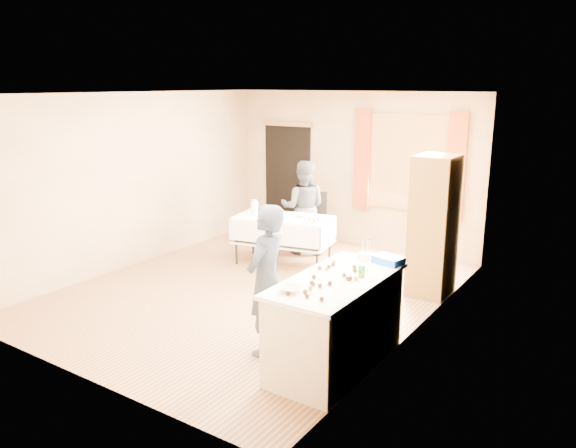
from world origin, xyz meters
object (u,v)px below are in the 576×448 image
Objects in this scene: girl at (267,280)px; counter at (336,322)px; cabinet at (434,226)px; chair at (314,233)px; party_table at (283,236)px; woman at (303,207)px.

counter is at bearing 95.39° from girl.
cabinet is 1.18× the size of girl.
chair is 3.80m from girl.
cabinet reaches higher than girl.
party_table is 2.95m from girl.
counter reaches higher than party_table.
cabinet is 2.59m from chair.
party_table is (-2.24, 2.37, -0.01)m from counter.
party_table is at bearing 67.53° from woman.
counter is (-0.10, -2.40, -0.47)m from cabinet.
party_table is 0.94m from chair.
chair is 0.61× the size of girl.
girl is 1.03× the size of woman.
girl is at bearing 88.98° from woman.
cabinet is at bearing -10.97° from party_table.
woman is (-0.05, 0.66, 0.32)m from party_table.
counter is at bearing -92.38° from cabinet.
chair is at bearing -126.09° from woman.
chair is 0.63× the size of woman.
woman is at bearing -121.85° from chair.
counter is 0.82m from girl.
counter is 4.00m from chair.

